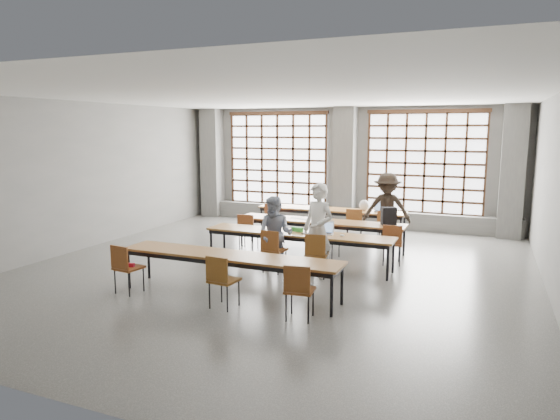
{
  "coord_description": "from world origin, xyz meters",
  "views": [
    {
      "loc": [
        3.91,
        -9.1,
        2.85
      ],
      "look_at": [
        -0.07,
        0.4,
        1.18
      ],
      "focal_mm": 32.0,
      "sensor_mm": 36.0,
      "label": 1
    }
  ],
  "objects_px": {
    "desk_row_b": "(320,223)",
    "chair_back_right": "(386,224)",
    "chair_back_left": "(273,216)",
    "chair_near_right": "(299,286)",
    "chair_near_mid": "(221,276)",
    "student_male": "(318,230)",
    "laptop_front": "(325,231)",
    "chair_mid_left": "(247,228)",
    "mouse": "(342,235)",
    "desk_row_c": "(298,235)",
    "green_box": "(297,229)",
    "desk_row_a": "(331,211)",
    "student_female": "(275,234)",
    "desk_row_d": "(229,258)",
    "chair_near_left": "(125,264)",
    "chair_back_mid": "(354,222)",
    "chair_mid_right": "(392,240)",
    "student_back": "(387,209)",
    "chair_front_left": "(273,247)",
    "red_pouch": "(129,265)",
    "laptop_back": "(381,209)",
    "plastic_bag": "(364,205)",
    "backpack": "(389,216)",
    "chair_front_right": "(316,251)",
    "phone": "(305,234)",
    "chair_mid_centre": "(327,235)"
  },
  "relations": [
    {
      "from": "chair_back_right",
      "to": "chair_near_right",
      "type": "bearing_deg",
      "value": -92.62
    },
    {
      "from": "chair_front_right",
      "to": "plastic_bag",
      "type": "height_order",
      "value": "plastic_bag"
    },
    {
      "from": "laptop_front",
      "to": "laptop_back",
      "type": "relative_size",
      "value": 1.01
    },
    {
      "from": "chair_mid_centre",
      "to": "phone",
      "type": "bearing_deg",
      "value": -100.76
    },
    {
      "from": "chair_near_mid",
      "to": "student_back",
      "type": "bearing_deg",
      "value": 74.37
    },
    {
      "from": "desk_row_d",
      "to": "chair_front_left",
      "type": "height_order",
      "value": "chair_front_left"
    },
    {
      "from": "chair_back_mid",
      "to": "student_back",
      "type": "bearing_deg",
      "value": 9.25
    },
    {
      "from": "phone",
      "to": "student_back",
      "type": "bearing_deg",
      "value": 68.45
    },
    {
      "from": "chair_near_right",
      "to": "student_male",
      "type": "bearing_deg",
      "value": 101.42
    },
    {
      "from": "desk_row_b",
      "to": "chair_back_right",
      "type": "bearing_deg",
      "value": 40.23
    },
    {
      "from": "desk_row_c",
      "to": "student_back",
      "type": "xyz_separation_m",
      "value": [
        1.31,
        2.76,
        0.23
      ]
    },
    {
      "from": "chair_near_left",
      "to": "chair_near_right",
      "type": "xyz_separation_m",
      "value": [
        3.22,
        -0.0,
        0.0
      ]
    },
    {
      "from": "desk_row_c",
      "to": "plastic_bag",
      "type": "xyz_separation_m",
      "value": [
        0.61,
        3.31,
        0.21
      ]
    },
    {
      "from": "laptop_back",
      "to": "desk_row_b",
      "type": "bearing_deg",
      "value": -119.8
    },
    {
      "from": "laptop_front",
      "to": "chair_back_right",
      "type": "bearing_deg",
      "value": 72.88
    },
    {
      "from": "chair_front_left",
      "to": "chair_front_right",
      "type": "relative_size",
      "value": 1.0
    },
    {
      "from": "chair_back_left",
      "to": "chair_near_left",
      "type": "relative_size",
      "value": 1.0
    },
    {
      "from": "desk_row_a",
      "to": "chair_mid_centre",
      "type": "height_order",
      "value": "chair_mid_centre"
    },
    {
      "from": "desk_row_d",
      "to": "chair_mid_right",
      "type": "height_order",
      "value": "chair_mid_right"
    },
    {
      "from": "student_male",
      "to": "red_pouch",
      "type": "xyz_separation_m",
      "value": [
        -2.74,
        -2.23,
        -0.42
      ]
    },
    {
      "from": "chair_back_mid",
      "to": "student_male",
      "type": "bearing_deg",
      "value": -88.61
    },
    {
      "from": "chair_front_left",
      "to": "red_pouch",
      "type": "height_order",
      "value": "chair_front_left"
    },
    {
      "from": "student_female",
      "to": "desk_row_c",
      "type": "bearing_deg",
      "value": 55.28
    },
    {
      "from": "student_female",
      "to": "laptop_back",
      "type": "relative_size",
      "value": 3.81
    },
    {
      "from": "laptop_back",
      "to": "red_pouch",
      "type": "xyz_separation_m",
      "value": [
        -3.19,
        -6.1,
        -0.29
      ]
    },
    {
      "from": "chair_near_mid",
      "to": "student_male",
      "type": "bearing_deg",
      "value": 69.82
    },
    {
      "from": "chair_back_mid",
      "to": "chair_near_right",
      "type": "distance_m",
      "value": 5.47
    },
    {
      "from": "desk_row_a",
      "to": "chair_front_left",
      "type": "distance_m",
      "value": 3.89
    },
    {
      "from": "chair_back_left",
      "to": "chair_near_right",
      "type": "xyz_separation_m",
      "value": [
        2.77,
        -5.44,
        0.0
      ]
    },
    {
      "from": "student_male",
      "to": "laptop_front",
      "type": "distance_m",
      "value": 0.62
    },
    {
      "from": "chair_mid_left",
      "to": "chair_near_right",
      "type": "distance_m",
      "value": 4.55
    },
    {
      "from": "chair_front_left",
      "to": "chair_near_left",
      "type": "relative_size",
      "value": 1.0
    },
    {
      "from": "backpack",
      "to": "chair_front_right",
      "type": "bearing_deg",
      "value": -138.95
    },
    {
      "from": "chair_front_left",
      "to": "chair_near_right",
      "type": "height_order",
      "value": "same"
    },
    {
      "from": "desk_row_a",
      "to": "student_female",
      "type": "relative_size",
      "value": 2.62
    },
    {
      "from": "laptop_front",
      "to": "red_pouch",
      "type": "distance_m",
      "value": 3.92
    },
    {
      "from": "chair_mid_left",
      "to": "chair_near_left",
      "type": "xyz_separation_m",
      "value": [
        -0.54,
        -3.68,
        0.0
      ]
    },
    {
      "from": "desk_row_d",
      "to": "green_box",
      "type": "height_order",
      "value": "green_box"
    },
    {
      "from": "chair_back_right",
      "to": "desk_row_c",
      "type": "bearing_deg",
      "value": -116.59
    },
    {
      "from": "chair_back_right",
      "to": "laptop_front",
      "type": "bearing_deg",
      "value": -107.12
    },
    {
      "from": "student_female",
      "to": "backpack",
      "type": "relative_size",
      "value": 3.82
    },
    {
      "from": "chair_back_left",
      "to": "student_female",
      "type": "height_order",
      "value": "student_female"
    },
    {
      "from": "student_male",
      "to": "desk_row_d",
      "type": "bearing_deg",
      "value": -102.02
    },
    {
      "from": "desk_row_c",
      "to": "green_box",
      "type": "xyz_separation_m",
      "value": [
        -0.05,
        0.08,
        0.11
      ]
    },
    {
      "from": "chair_mid_left",
      "to": "mouse",
      "type": "relative_size",
      "value": 8.98
    },
    {
      "from": "mouse",
      "to": "plastic_bag",
      "type": "bearing_deg",
      "value": 95.86
    },
    {
      "from": "chair_front_right",
      "to": "chair_back_right",
      "type": "bearing_deg",
      "value": 77.76
    },
    {
      "from": "chair_back_left",
      "to": "student_back",
      "type": "xyz_separation_m",
      "value": [
        3.02,
        0.13,
        0.36
      ]
    },
    {
      "from": "red_pouch",
      "to": "student_back",
      "type": "bearing_deg",
      "value": 57.85
    },
    {
      "from": "desk_row_c",
      "to": "laptop_back",
      "type": "relative_size",
      "value": 9.98
    }
  ]
}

